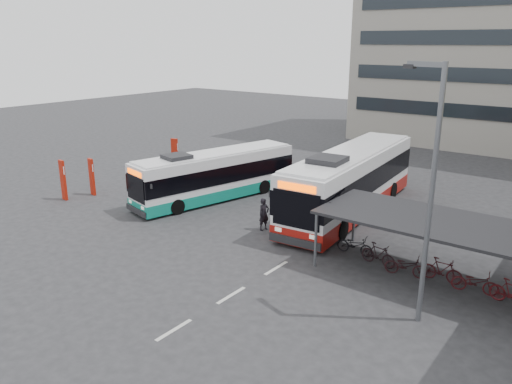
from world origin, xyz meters
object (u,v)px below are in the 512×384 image
Objects in this scene: bus_main at (350,182)px; lamp_post at (430,182)px; bus_teal at (215,176)px; pedestrian at (264,214)px.

bus_main is 1.50× the size of lamp_post.
bus_teal is 16.49m from lamp_post.
lamp_post reaches higher than bus_main.
bus_main is at bearing -6.80° from pedestrian.
bus_teal is at bearing 82.00° from pedestrian.
pedestrian is at bearing -10.90° from bus_teal.
bus_main is 1.21× the size of bus_teal.
pedestrian is at bearing -117.79° from bus_main.
lamp_post is (14.86, -6.22, 3.53)m from bus_teal.
pedestrian is at bearing 173.98° from lamp_post.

